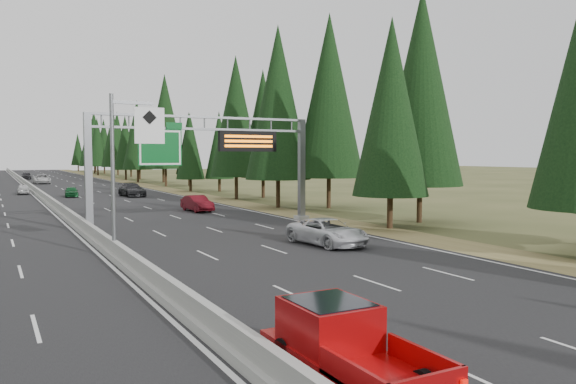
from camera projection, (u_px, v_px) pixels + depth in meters
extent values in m
cube|color=black|center=(34.00, 193.00, 75.99)|extent=(32.00, 260.00, 0.08)
cube|color=olive|center=(164.00, 189.00, 84.35)|extent=(3.60, 260.00, 0.06)
cube|color=gray|center=(34.00, 191.00, 75.98)|extent=(0.70, 260.00, 0.30)
cube|color=gray|center=(34.00, 188.00, 75.96)|extent=(0.30, 260.00, 0.60)
cube|color=slate|center=(88.00, 173.00, 36.27)|extent=(0.45, 0.45, 7.80)
cube|color=gray|center=(90.00, 230.00, 36.52)|extent=(0.90, 0.90, 0.30)
cube|color=slate|center=(302.00, 170.00, 43.71)|extent=(0.45, 0.45, 7.80)
cube|color=gray|center=(301.00, 218.00, 43.96)|extent=(0.90, 0.90, 0.30)
cube|color=slate|center=(204.00, 117.00, 39.74)|extent=(15.85, 0.35, 0.16)
cube|color=slate|center=(204.00, 129.00, 39.80)|extent=(15.85, 0.35, 0.16)
cube|color=#054C19|center=(160.00, 148.00, 38.13)|extent=(3.00, 0.10, 2.50)
cube|color=silver|center=(160.00, 148.00, 38.08)|extent=(2.85, 0.02, 2.35)
cube|color=#054C19|center=(174.00, 126.00, 38.50)|extent=(1.10, 0.10, 0.45)
cube|color=black|center=(248.00, 141.00, 41.10)|extent=(4.50, 0.40, 1.50)
cube|color=orange|center=(249.00, 136.00, 40.89)|extent=(3.80, 0.02, 0.18)
cube|color=orange|center=(249.00, 141.00, 40.91)|extent=(3.80, 0.02, 0.18)
cube|color=orange|center=(249.00, 146.00, 40.93)|extent=(3.80, 0.02, 0.18)
cylinder|color=slate|center=(113.00, 176.00, 27.30)|extent=(0.20, 0.20, 8.00)
cube|color=gray|center=(114.00, 256.00, 27.55)|extent=(0.50, 0.50, 0.20)
cube|color=slate|center=(132.00, 103.00, 27.53)|extent=(2.00, 0.15, 0.15)
cube|color=silver|center=(150.00, 126.00, 27.87)|extent=(1.50, 0.06, 1.80)
cylinder|color=black|center=(390.00, 212.00, 38.75)|extent=(0.40, 0.40, 2.32)
cone|color=black|center=(391.00, 107.00, 38.28)|extent=(5.23, 5.23, 12.19)
cylinder|color=black|center=(419.00, 204.00, 42.61)|extent=(0.40, 0.40, 2.83)
cone|color=black|center=(421.00, 87.00, 42.03)|extent=(6.36, 6.36, 14.83)
cylinder|color=black|center=(278.00, 194.00, 54.13)|extent=(0.40, 0.40, 2.80)
cone|color=black|center=(278.00, 102.00, 53.56)|extent=(6.31, 6.31, 14.73)
cylinder|color=black|center=(329.00, 193.00, 54.22)|extent=(0.40, 0.40, 2.99)
cone|color=black|center=(329.00, 95.00, 53.61)|extent=(6.72, 6.72, 15.68)
cylinder|color=black|center=(236.00, 188.00, 65.35)|extent=(0.40, 0.40, 2.66)
cone|color=black|center=(236.00, 116.00, 64.80)|extent=(5.98, 5.98, 13.96)
cylinder|color=black|center=(263.00, 187.00, 67.78)|extent=(0.40, 0.40, 2.46)
cone|color=black|center=(263.00, 123.00, 67.27)|extent=(5.54, 5.54, 12.94)
cylinder|color=black|center=(191.00, 185.00, 78.94)|extent=(0.40, 0.40, 1.77)
cone|color=black|center=(190.00, 146.00, 78.57)|extent=(3.99, 3.99, 9.31)
cylinder|color=black|center=(220.00, 185.00, 79.53)|extent=(0.40, 0.40, 1.81)
cone|color=black|center=(219.00, 145.00, 79.16)|extent=(4.08, 4.08, 9.51)
cylinder|color=black|center=(166.00, 177.00, 92.70)|extent=(0.40, 0.40, 2.95)
cone|color=black|center=(165.00, 121.00, 92.10)|extent=(6.64, 6.64, 15.50)
cylinder|color=black|center=(189.00, 180.00, 94.25)|extent=(0.40, 0.40, 1.97)
cone|color=black|center=(189.00, 143.00, 93.85)|extent=(4.44, 4.44, 10.37)
cylinder|color=black|center=(138.00, 176.00, 105.44)|extent=(0.40, 0.40, 2.48)
cone|color=black|center=(137.00, 135.00, 104.94)|extent=(5.57, 5.57, 13.00)
cylinder|color=black|center=(163.00, 176.00, 106.16)|extent=(0.40, 0.40, 2.57)
cone|color=black|center=(163.00, 133.00, 105.64)|extent=(5.79, 5.79, 13.51)
cylinder|color=black|center=(126.00, 175.00, 116.62)|extent=(0.40, 0.40, 2.14)
cone|color=black|center=(125.00, 143.00, 116.19)|extent=(4.82, 4.82, 11.26)
cylinder|color=black|center=(140.00, 174.00, 120.04)|extent=(0.40, 0.40, 2.35)
cone|color=black|center=(139.00, 139.00, 119.56)|extent=(5.29, 5.29, 12.34)
cylinder|color=black|center=(114.00, 172.00, 129.41)|extent=(0.40, 0.40, 2.48)
cone|color=black|center=(113.00, 139.00, 128.90)|extent=(5.58, 5.58, 13.01)
cylinder|color=black|center=(131.00, 173.00, 133.87)|extent=(0.40, 0.40, 1.95)
cone|color=black|center=(131.00, 147.00, 133.48)|extent=(4.38, 4.38, 10.23)
cylinder|color=black|center=(98.00, 171.00, 142.56)|extent=(0.40, 0.40, 2.35)
cone|color=black|center=(97.00, 142.00, 142.08)|extent=(5.28, 5.28, 12.32)
cylinder|color=black|center=(118.00, 170.00, 145.53)|extent=(0.40, 0.40, 2.63)
cone|color=black|center=(117.00, 138.00, 144.99)|extent=(5.92, 5.92, 13.82)
cylinder|color=black|center=(95.00, 169.00, 157.84)|extent=(0.40, 0.40, 2.77)
cone|color=black|center=(94.00, 138.00, 157.28)|extent=(6.24, 6.24, 14.56)
cylinder|color=black|center=(105.00, 169.00, 156.72)|extent=(0.40, 0.40, 2.44)
cone|color=black|center=(104.00, 142.00, 156.23)|extent=(5.49, 5.49, 12.80)
cylinder|color=black|center=(86.00, 169.00, 171.14)|extent=(0.40, 0.40, 1.85)
cone|color=black|center=(86.00, 150.00, 170.76)|extent=(4.17, 4.17, 9.72)
cylinder|color=black|center=(96.00, 168.00, 169.52)|extent=(0.40, 0.40, 2.78)
cone|color=black|center=(95.00, 139.00, 168.95)|extent=(6.26, 6.26, 14.60)
cylinder|color=black|center=(78.00, 168.00, 182.25)|extent=(0.40, 0.40, 1.96)
cone|color=black|center=(78.00, 149.00, 181.85)|extent=(4.40, 4.40, 10.28)
cylinder|color=black|center=(91.00, 166.00, 184.93)|extent=(0.40, 0.40, 2.99)
cone|color=black|center=(91.00, 138.00, 184.32)|extent=(6.73, 6.73, 15.71)
imported|color=silver|center=(327.00, 232.00, 31.40)|extent=(2.99, 5.55, 1.48)
cylinder|color=black|center=(286.00, 353.00, 13.17)|extent=(0.28, 0.74, 0.74)
cylinder|color=black|center=(342.00, 343.00, 13.91)|extent=(0.28, 0.74, 0.74)
cube|color=#9A090B|center=(349.00, 362.00, 12.23)|extent=(1.85, 5.17, 0.28)
cube|color=#9A090B|center=(329.00, 323.00, 12.92)|extent=(1.76, 2.03, 1.02)
cube|color=black|center=(329.00, 311.00, 12.90)|extent=(1.57, 1.76, 0.51)
cube|color=#9A090B|center=(352.00, 377.00, 10.57)|extent=(0.09, 2.22, 0.55)
cube|color=#9A090B|center=(423.00, 361.00, 11.40)|extent=(0.09, 2.22, 0.55)
imported|color=#114D22|center=(71.00, 192.00, 67.86)|extent=(1.86, 3.88, 1.28)
imported|color=#560C14|center=(197.00, 203.00, 50.32)|extent=(1.86, 4.46, 1.43)
imported|color=black|center=(132.00, 190.00, 68.68)|extent=(2.65, 5.71, 1.61)
imported|color=silver|center=(42.00, 179.00, 99.88)|extent=(2.72, 5.89, 1.64)
imported|color=black|center=(26.00, 176.00, 117.64)|extent=(2.23, 4.67, 1.54)
imported|color=silver|center=(23.00, 189.00, 72.67)|extent=(1.63, 3.81, 1.28)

